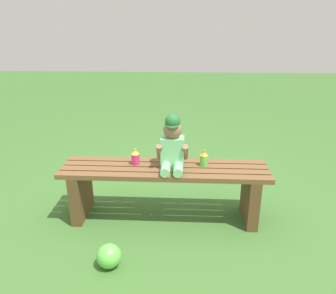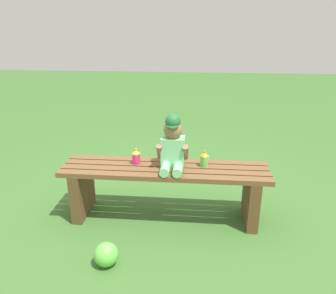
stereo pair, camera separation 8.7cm
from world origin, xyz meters
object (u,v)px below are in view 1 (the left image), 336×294
Objects in this scene: child_figure at (172,145)px; toy_ball at (109,256)px; sippy_cup_right at (204,158)px; sippy_cup_left at (135,157)px; park_bench at (164,184)px.

child_figure is 2.62× the size of toy_ball.
sippy_cup_right is (0.23, 0.05, -0.12)m from child_figure.
sippy_cup_left is 0.76m from toy_ball.
park_bench is at bearing 179.27° from child_figure.
child_figure is 0.87m from toy_ball.
child_figure reaches higher than park_bench.
toy_ball is (-0.60, -0.63, -0.41)m from sippy_cup_right.
park_bench is at bearing 62.24° from toy_ball.
sippy_cup_right reaches higher than park_bench.
sippy_cup_left is 0.80× the size of toy_ball.
toy_ball is (-0.37, -0.59, -0.52)m from child_figure.
child_figure is 3.26× the size of sippy_cup_left.
child_figure is 0.31m from sippy_cup_left.
sippy_cup_left is 1.00× the size of sippy_cup_right.
park_bench is 0.70m from toy_ball.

